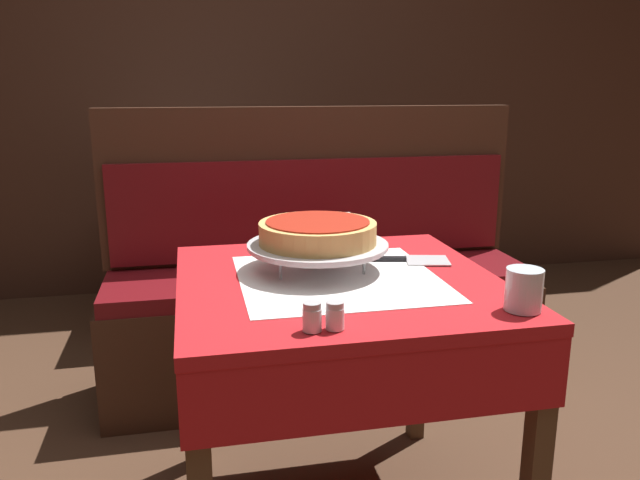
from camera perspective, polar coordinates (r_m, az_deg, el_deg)
dining_table_front at (r=1.65m, az=1.68°, el=-7.18°), size 0.82×0.82×0.73m
dining_table_rear at (r=3.27m, az=-11.16°, el=3.44°), size 0.69×0.69×0.73m
booth_bench at (r=2.55m, az=0.03°, el=-5.94°), size 1.70×0.46×1.13m
back_wall_panel at (r=3.77m, az=-6.60°, el=13.77°), size 6.00×0.04×2.40m
pizza_pan_stand at (r=1.66m, az=-0.21°, el=-0.62°), size 0.38×0.38×0.07m
deep_dish_pizza at (r=1.65m, az=-0.22°, el=0.74°), size 0.31×0.31×0.06m
pizza_server at (r=1.78m, az=7.95°, el=-1.80°), size 0.28×0.13×0.01m
water_glass_near at (r=1.44m, az=18.14°, el=-4.33°), size 0.08×0.08×0.09m
salt_shaker at (r=1.27m, az=-0.73°, el=-7.04°), size 0.04×0.04×0.06m
pepper_shaker at (r=1.28m, az=1.37°, el=-6.92°), size 0.04×0.04×0.06m
napkin_holder at (r=1.96m, az=1.47°, el=1.09°), size 0.10×0.05×0.09m
condiment_caddy at (r=3.23m, az=-12.18°, el=5.73°), size 0.15×0.15×0.16m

